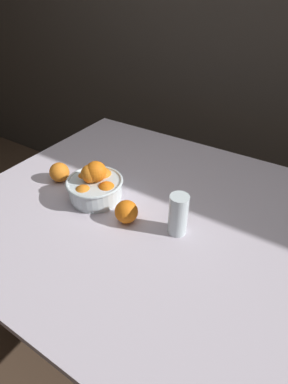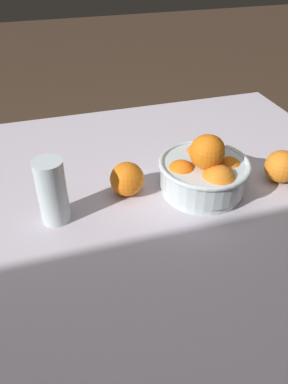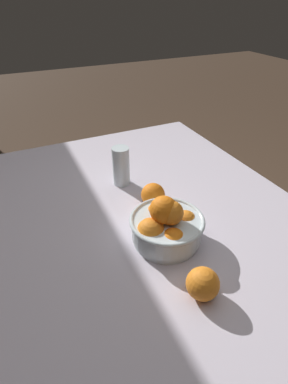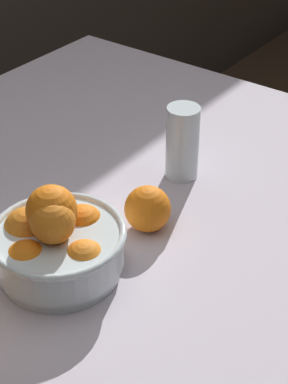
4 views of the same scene
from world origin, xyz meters
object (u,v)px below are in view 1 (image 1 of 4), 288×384
(orange_loose_near_bowl, at_px, (59,172))
(orange_loose_front, at_px, (126,212))
(juice_glass, at_px, (178,217))
(fruit_bowl, at_px, (95,185))

(orange_loose_near_bowl, xyz_separation_m, orange_loose_front, (0.39, -0.06, 0.00))
(juice_glass, bearing_deg, fruit_bowl, 179.94)
(fruit_bowl, distance_m, orange_loose_near_bowl, 0.21)
(fruit_bowl, xyz_separation_m, orange_loose_near_bowl, (-0.21, 0.01, -0.02))
(juice_glass, distance_m, orange_loose_near_bowl, 0.57)
(fruit_bowl, height_order, orange_loose_front, fruit_bowl)
(orange_loose_near_bowl, bearing_deg, orange_loose_front, -8.65)
(fruit_bowl, bearing_deg, orange_loose_front, -14.75)
(fruit_bowl, bearing_deg, juice_glass, -0.06)
(fruit_bowl, bearing_deg, orange_loose_near_bowl, 176.80)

